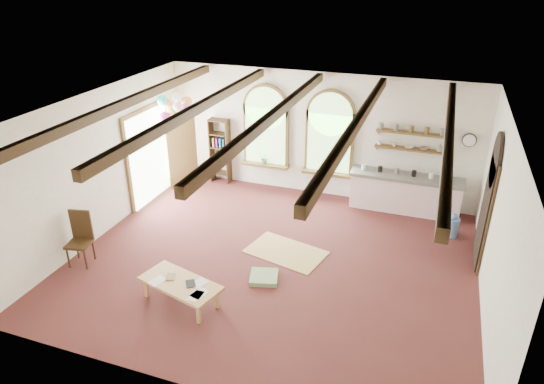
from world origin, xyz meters
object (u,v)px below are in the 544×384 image
at_px(kitchen_counter, 405,193).
at_px(balloon_cluster, 174,107).
at_px(coffee_table, 180,284).
at_px(side_chair, 81,249).

xyz_separation_m(kitchen_counter, balloon_cluster, (-5.71, -0.90, 1.86)).
bearing_deg(coffee_table, kitchen_counter, 55.57).
distance_m(kitchen_counter, coffee_table, 6.06).
distance_m(kitchen_counter, balloon_cluster, 6.07).
bearing_deg(coffee_table, side_chair, 170.04).
relative_size(coffee_table, side_chair, 1.44).
distance_m(coffee_table, side_chair, 2.57).
relative_size(coffee_table, balloon_cluster, 1.41).
bearing_deg(kitchen_counter, side_chair, -142.58).
distance_m(kitchen_counter, side_chair, 7.50).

